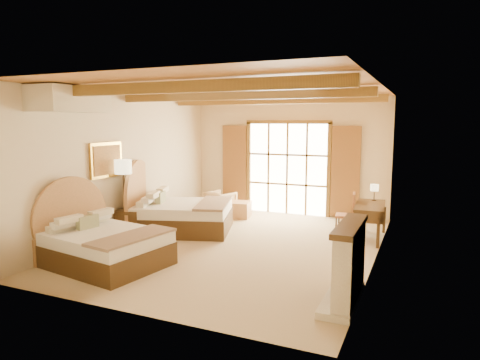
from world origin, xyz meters
The scene contains 19 objects.
floor centered at (0.00, 0.00, 0.00)m, with size 7.00×7.00×0.00m, color tan.
wall_back centered at (0.00, 3.50, 1.60)m, with size 5.50×5.50×0.00m, color beige.
wall_left centered at (-2.75, 0.00, 1.60)m, with size 7.00×7.00×0.00m, color beige.
wall_right centered at (2.75, 0.00, 1.60)m, with size 7.00×7.00×0.00m, color beige.
ceiling centered at (0.00, 0.00, 3.20)m, with size 7.00×7.00×0.00m, color #B77832.
ceiling_beams centered at (0.00, 0.00, 3.08)m, with size 5.39×4.60×0.18m, color brown, non-canonical shape.
french_doors centered at (0.00, 3.44, 1.25)m, with size 3.95×0.08×2.60m.
fireplace centered at (2.60, -2.00, 0.51)m, with size 0.46×1.40×1.16m.
painting centered at (-2.70, -0.75, 1.75)m, with size 0.06×0.95×0.75m.
canopy_valance centered at (-2.40, -2.00, 2.95)m, with size 0.70×1.40×0.45m, color #F4EBC7.
bed_near centered at (-1.79, -2.08, 0.41)m, with size 2.27×1.84×1.34m.
bed_far centered at (-1.83, 0.57, 0.44)m, with size 2.70×2.27×1.46m.
nightstand centered at (-2.50, -0.33, 0.31)m, with size 0.51×0.51×0.61m, color #422E13.
floor_lamp centered at (-2.50, -0.47, 1.48)m, with size 0.37×0.37×1.74m.
armchair centered at (-1.66, 2.59, 0.32)m, with size 0.69×0.71×0.64m, color tan.
ottoman centered at (-1.03, 2.44, 0.21)m, with size 0.58×0.58×0.42m, color tan.
desk centered at (2.46, 1.63, 0.41)m, with size 0.71×1.46×0.77m.
desk_chair centered at (1.92, 1.85, 0.30)m, with size 0.46×0.46×0.95m.
desk_lamp centered at (2.48, 2.17, 1.05)m, with size 0.19×0.19×0.37m.
Camera 1 is at (3.52, -7.91, 2.55)m, focal length 32.00 mm.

